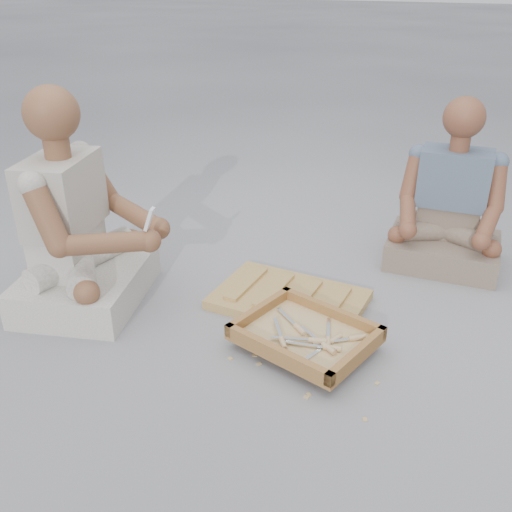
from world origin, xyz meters
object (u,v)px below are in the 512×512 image
at_px(tool_tray, 305,335).
at_px(companion, 449,212).
at_px(craftsman, 79,234).
at_px(carved_panel, 289,299).

relative_size(tool_tray, companion, 0.69).
distance_m(craftsman, companion, 1.83).
height_order(craftsman, companion, craftsman).
xyz_separation_m(tool_tray, craftsman, (-1.07, -0.08, 0.27)).
height_order(carved_panel, tool_tray, tool_tray).
relative_size(carved_panel, craftsman, 0.68).
bearing_deg(craftsman, tool_tray, 77.24).
relative_size(craftsman, companion, 1.14).
distance_m(carved_panel, tool_tray, 0.36).
xyz_separation_m(carved_panel, tool_tray, (0.20, -0.30, 0.05)).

